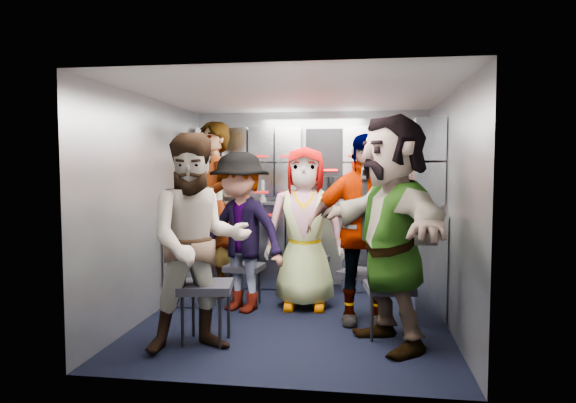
# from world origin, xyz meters

# --- Properties ---
(floor) EXTENTS (3.00, 3.00, 0.00)m
(floor) POSITION_xyz_m (0.00, 0.00, 0.00)
(floor) COLOR black
(floor) RESTS_ON ground
(wall_back) EXTENTS (2.80, 0.04, 2.10)m
(wall_back) POSITION_xyz_m (0.00, 1.50, 1.05)
(wall_back) COLOR gray
(wall_back) RESTS_ON ground
(wall_left) EXTENTS (0.04, 3.00, 2.10)m
(wall_left) POSITION_xyz_m (-1.40, 0.00, 1.05)
(wall_left) COLOR gray
(wall_left) RESTS_ON ground
(wall_right) EXTENTS (0.04, 3.00, 2.10)m
(wall_right) POSITION_xyz_m (1.40, 0.00, 1.05)
(wall_right) COLOR gray
(wall_right) RESTS_ON ground
(ceiling) EXTENTS (2.80, 3.00, 0.02)m
(ceiling) POSITION_xyz_m (0.00, 0.00, 2.10)
(ceiling) COLOR silver
(ceiling) RESTS_ON wall_back
(cart_bank_back) EXTENTS (2.68, 0.38, 0.99)m
(cart_bank_back) POSITION_xyz_m (0.00, 1.29, 0.49)
(cart_bank_back) COLOR #9CA2AC
(cart_bank_back) RESTS_ON ground
(cart_bank_left) EXTENTS (0.38, 0.76, 0.99)m
(cart_bank_left) POSITION_xyz_m (-1.19, 0.56, 0.49)
(cart_bank_left) COLOR #9CA2AC
(cart_bank_left) RESTS_ON ground
(counter) EXTENTS (2.68, 0.42, 0.03)m
(counter) POSITION_xyz_m (0.00, 1.29, 1.01)
(counter) COLOR #ADB0B5
(counter) RESTS_ON cart_bank_back
(locker_bank_back) EXTENTS (2.68, 0.28, 0.82)m
(locker_bank_back) POSITION_xyz_m (0.00, 1.35, 1.49)
(locker_bank_back) COLOR #9CA2AC
(locker_bank_back) RESTS_ON wall_back
(locker_bank_right) EXTENTS (0.28, 1.00, 0.82)m
(locker_bank_right) POSITION_xyz_m (1.25, 0.70, 1.49)
(locker_bank_right) COLOR #9CA2AC
(locker_bank_right) RESTS_ON wall_right
(right_cabinet) EXTENTS (0.28, 1.20, 1.00)m
(right_cabinet) POSITION_xyz_m (1.25, 0.60, 0.50)
(right_cabinet) COLOR #9CA2AC
(right_cabinet) RESTS_ON ground
(coffee_niche) EXTENTS (0.46, 0.16, 0.84)m
(coffee_niche) POSITION_xyz_m (0.18, 1.41, 1.47)
(coffee_niche) COLOR black
(coffee_niche) RESTS_ON wall_back
(red_latch_strip) EXTENTS (2.60, 0.02, 0.03)m
(red_latch_strip) POSITION_xyz_m (0.00, 1.09, 0.88)
(red_latch_strip) COLOR #AC0E0F
(red_latch_strip) RESTS_ON cart_bank_back
(jump_seat_near_left) EXTENTS (0.48, 0.46, 0.50)m
(jump_seat_near_left) POSITION_xyz_m (-0.63, -0.72, 0.44)
(jump_seat_near_left) COLOR black
(jump_seat_near_left) RESTS_ON ground
(jump_seat_mid_left) EXTENTS (0.40, 0.38, 0.43)m
(jump_seat_mid_left) POSITION_xyz_m (-0.58, 0.41, 0.38)
(jump_seat_mid_left) COLOR black
(jump_seat_mid_left) RESTS_ON ground
(jump_seat_center) EXTENTS (0.47, 0.46, 0.49)m
(jump_seat_center) POSITION_xyz_m (0.05, 0.61, 0.43)
(jump_seat_center) COLOR black
(jump_seat_center) RESTS_ON ground
(jump_seat_mid_right) EXTENTS (0.49, 0.48, 0.45)m
(jump_seat_mid_right) POSITION_xyz_m (0.63, 0.18, 0.40)
(jump_seat_mid_right) COLOR black
(jump_seat_mid_right) RESTS_ON ground
(jump_seat_near_right) EXTENTS (0.44, 0.42, 0.46)m
(jump_seat_near_right) POSITION_xyz_m (0.86, -0.39, 0.40)
(jump_seat_near_right) COLOR black
(jump_seat_near_right) RESTS_ON ground
(attendant_standing) EXTENTS (0.79, 0.85, 1.94)m
(attendant_standing) POSITION_xyz_m (-1.03, 0.81, 0.97)
(attendant_standing) COLOR black
(attendant_standing) RESTS_ON ground
(attendant_arc_a) EXTENTS (1.03, 0.94, 1.71)m
(attendant_arc_a) POSITION_xyz_m (-0.63, -0.90, 0.85)
(attendant_arc_a) COLOR black
(attendant_arc_a) RESTS_ON ground
(attendant_arc_b) EXTENTS (1.17, 0.95, 1.59)m
(attendant_arc_b) POSITION_xyz_m (-0.58, 0.23, 0.79)
(attendant_arc_b) COLOR black
(attendant_arc_b) RESTS_ON ground
(attendant_arc_c) EXTENTS (0.83, 0.57, 1.64)m
(attendant_arc_c) POSITION_xyz_m (0.05, 0.43, 0.82)
(attendant_arc_c) COLOR black
(attendant_arc_c) RESTS_ON ground
(attendant_arc_d) EXTENTS (1.03, 0.45, 1.74)m
(attendant_arc_d) POSITION_xyz_m (0.63, 0.00, 0.87)
(attendant_arc_d) COLOR black
(attendant_arc_d) RESTS_ON ground
(attendant_arc_e) EXTENTS (1.28, 1.79, 1.86)m
(attendant_arc_e) POSITION_xyz_m (0.86, -0.57, 0.93)
(attendant_arc_e) COLOR black
(attendant_arc_e) RESTS_ON ground
(bottle_left) EXTENTS (0.07, 0.07, 0.26)m
(bottle_left) POSITION_xyz_m (-0.54, 1.24, 1.16)
(bottle_left) COLOR white
(bottle_left) RESTS_ON counter
(bottle_mid) EXTENTS (0.07, 0.07, 0.24)m
(bottle_mid) POSITION_xyz_m (-0.08, 1.24, 1.15)
(bottle_mid) COLOR white
(bottle_mid) RESTS_ON counter
(bottle_right) EXTENTS (0.06, 0.06, 0.26)m
(bottle_right) POSITION_xyz_m (0.47, 1.24, 1.16)
(bottle_right) COLOR white
(bottle_right) RESTS_ON counter
(cup_left) EXTENTS (0.07, 0.07, 0.10)m
(cup_left) POSITION_xyz_m (-1.09, 1.23, 1.08)
(cup_left) COLOR #C9B38D
(cup_left) RESTS_ON counter
(cup_right) EXTENTS (0.08, 0.08, 0.11)m
(cup_right) POSITION_xyz_m (1.16, 1.23, 1.09)
(cup_right) COLOR #C9B38D
(cup_right) RESTS_ON counter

